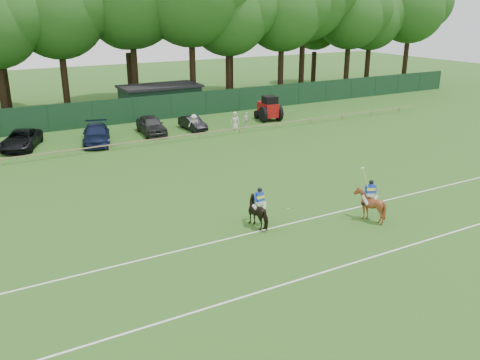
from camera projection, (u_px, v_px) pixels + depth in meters
ground at (259, 222)px, 27.19m from camera, size 160.00×160.00×0.00m
horse_dark at (259, 212)px, 26.46m from camera, size 1.07×1.94×1.57m
horse_chestnut at (369, 205)px, 27.19m from camera, size 1.98×2.05×1.74m
suv_black at (21, 140)px, 41.04m from camera, size 4.21×5.76×1.45m
sedan_navy at (96, 134)px, 42.49m from camera, size 3.46×5.71×1.55m
hatch_grey at (151, 125)px, 45.62m from camera, size 2.32×4.97×1.65m
estate_black at (193, 123)px, 47.32m from camera, size 1.49×3.80×1.23m
spectator_left at (194, 123)px, 46.20m from camera, size 1.14×0.74×1.66m
spectator_mid at (246, 120)px, 48.07m from camera, size 0.94×0.71×1.48m
spectator_right at (235, 121)px, 47.25m from camera, size 0.97×0.83×1.67m
rider_dark at (260, 199)px, 26.22m from camera, size 0.93×0.42×1.41m
rider_chestnut at (371, 191)px, 26.93m from camera, size 0.89×0.80×2.05m
polo_ball at (288, 209)px, 28.84m from camera, size 0.09×0.09×0.09m
pitch_lines at (298, 247)px, 24.31m from camera, size 60.00×5.10×0.01m
pitch_rail at (145, 141)px, 41.86m from camera, size 62.10×0.10×0.50m
perimeter_fence at (113, 112)px, 49.00m from camera, size 92.08×0.08×2.50m
utility_shed at (160, 99)px, 54.18m from camera, size 8.40×4.40×3.04m
tree_row at (111, 109)px, 56.93m from camera, size 96.00×12.00×21.00m
tractor at (269, 109)px, 50.99m from camera, size 2.32×3.17×2.48m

